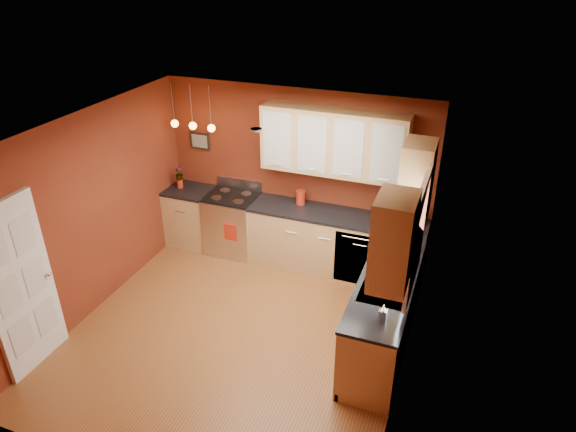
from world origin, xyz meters
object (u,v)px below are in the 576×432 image
at_px(red_canister, 301,197).
at_px(gas_range, 233,223).
at_px(sink, 385,290).
at_px(coffee_maker, 410,215).
at_px(soap_pump, 383,312).

bearing_deg(red_canister, gas_range, -173.09).
bearing_deg(gas_range, red_canister, 6.91).
xyz_separation_m(gas_range, sink, (2.62, -1.50, 0.43)).
height_order(gas_range, red_canister, red_canister).
bearing_deg(red_canister, sink, -46.21).
xyz_separation_m(red_canister, coffee_maker, (1.59, -0.05, 0.03)).
xyz_separation_m(sink, red_canister, (-1.56, 1.63, 0.13)).
bearing_deg(gas_range, sink, -29.78).
bearing_deg(gas_range, coffee_maker, 1.75).
bearing_deg(soap_pump, sink, 98.62).
distance_m(gas_range, soap_pump, 3.44).
bearing_deg(sink, gas_range, 150.22).
bearing_deg(soap_pump, red_canister, 127.05).
xyz_separation_m(coffee_maker, soap_pump, (0.06, -2.13, -0.05)).
bearing_deg(coffee_maker, red_canister, 174.62).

